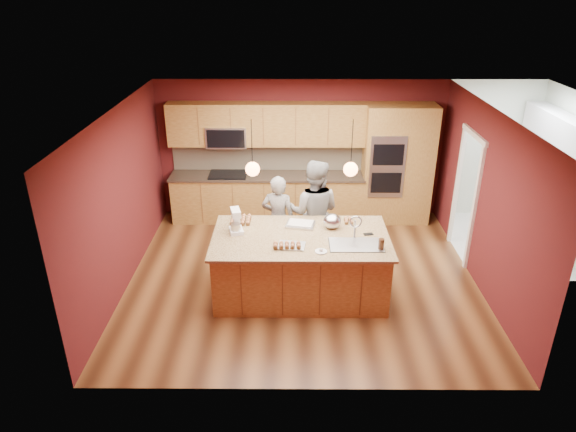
{
  "coord_description": "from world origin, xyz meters",
  "views": [
    {
      "loc": [
        -0.19,
        -7.11,
        4.41
      ],
      "look_at": [
        -0.23,
        -0.1,
        1.13
      ],
      "focal_mm": 32.0,
      "sensor_mm": 36.0,
      "label": 1
    }
  ],
  "objects_px": {
    "person_right": "(314,212)",
    "stand_mixer": "(236,222)",
    "island": "(301,264)",
    "person_left": "(278,220)",
    "mixing_bowl": "(332,221)"
  },
  "relations": [
    {
      "from": "island",
      "to": "stand_mixer",
      "type": "distance_m",
      "value": 1.17
    },
    {
      "from": "mixing_bowl",
      "to": "person_right",
      "type": "bearing_deg",
      "value": 109.8
    },
    {
      "from": "island",
      "to": "person_left",
      "type": "height_order",
      "value": "person_left"
    },
    {
      "from": "person_left",
      "to": "mixing_bowl",
      "type": "relative_size",
      "value": 5.58
    },
    {
      "from": "island",
      "to": "person_right",
      "type": "xyz_separation_m",
      "value": [
        0.22,
        0.98,
        0.41
      ]
    },
    {
      "from": "stand_mixer",
      "to": "mixing_bowl",
      "type": "distance_m",
      "value": 1.44
    },
    {
      "from": "island",
      "to": "person_right",
      "type": "bearing_deg",
      "value": 77.63
    },
    {
      "from": "stand_mixer",
      "to": "mixing_bowl",
      "type": "bearing_deg",
      "value": -8.11
    },
    {
      "from": "person_right",
      "to": "stand_mixer",
      "type": "distance_m",
      "value": 1.47
    },
    {
      "from": "island",
      "to": "person_left",
      "type": "relative_size",
      "value": 1.7
    },
    {
      "from": "island",
      "to": "mixing_bowl",
      "type": "bearing_deg",
      "value": 32.83
    },
    {
      "from": "person_left",
      "to": "person_right",
      "type": "distance_m",
      "value": 0.6
    },
    {
      "from": "person_right",
      "to": "stand_mixer",
      "type": "bearing_deg",
      "value": 46.16
    },
    {
      "from": "stand_mixer",
      "to": "island",
      "type": "bearing_deg",
      "value": -22.68
    },
    {
      "from": "island",
      "to": "mixing_bowl",
      "type": "xyz_separation_m",
      "value": [
        0.46,
        0.3,
        0.58
      ]
    }
  ]
}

